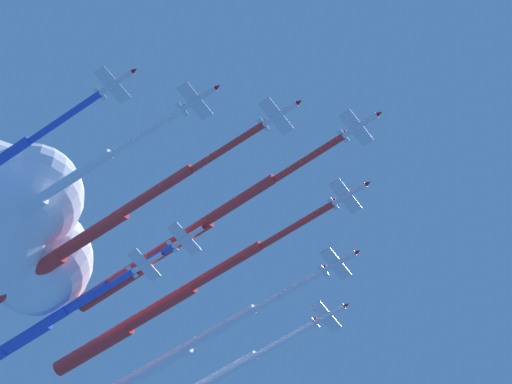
{
  "coord_description": "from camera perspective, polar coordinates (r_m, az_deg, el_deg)",
  "views": [
    {
      "loc": [
        -127.06,
        -71.72,
        -33.85
      ],
      "look_at": [
        0.0,
        0.0,
        178.88
      ],
      "focal_mm": 88.08,
      "sensor_mm": 36.0,
      "label": 1
    }
  ],
  "objects": [
    {
      "name": "jet_trail_port",
      "position": [
        287.63,
        -11.02,
        -6.9
      ],
      "size": [
        16.61,
        82.25,
        3.82
      ],
      "color": "silver"
    },
    {
      "name": "jet_starboard_inner",
      "position": [
        267.4,
        -7.81,
        -2.14
      ],
      "size": [
        16.43,
        83.47,
        3.89
      ],
      "color": "silver"
    },
    {
      "name": "jet_starboard_mid",
      "position": [
        268.5,
        -11.4,
        -1.47
      ],
      "size": [
        15.54,
        84.21,
        3.86
      ],
      "color": "silver"
    },
    {
      "name": "jet_lead",
      "position": [
        267.8,
        -3.88,
        -2.47
      ],
      "size": [
        17.11,
        80.1,
        3.86
      ],
      "color": "silver"
    },
    {
      "name": "jet_port_inner",
      "position": [
        278.74,
        -4.73,
        -5.45
      ],
      "size": [
        16.62,
        85.56,
        3.91
      ],
      "color": "silver"
    },
    {
      "name": "jet_port_mid",
      "position": [
        287.7,
        -4.83,
        -8.04
      ],
      "size": [
        15.86,
        84.4,
        3.85
      ],
      "color": "silver"
    }
  ]
}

